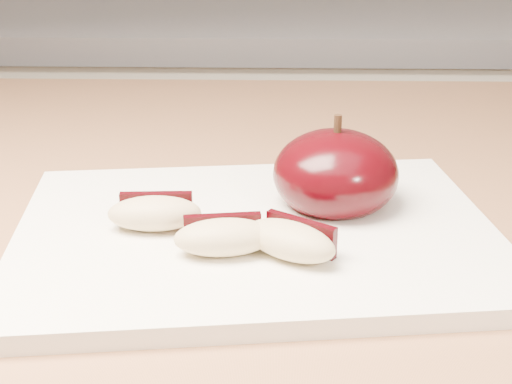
{
  "coord_description": "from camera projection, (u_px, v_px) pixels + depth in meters",
  "views": [
    {
      "loc": [
        -0.08,
        -0.08,
        1.12
      ],
      "look_at": [
        -0.09,
        0.35,
        0.94
      ],
      "focal_mm": 50.0,
      "sensor_mm": 36.0,
      "label": 1
    }
  ],
  "objects": [
    {
      "name": "apple_wedge_a",
      "position": [
        155.0,
        213.0,
        0.48
      ],
      "size": [
        0.06,
        0.03,
        0.02
      ],
      "rotation": [
        0.0,
        0.0,
        0.06
      ],
      "color": "tan",
      "rests_on": "cutting_board"
    },
    {
      "name": "apple_wedge_c",
      "position": [
        291.0,
        240.0,
        0.44
      ],
      "size": [
        0.07,
        0.06,
        0.02
      ],
      "rotation": [
        0.0,
        0.0,
        -0.59
      ],
      "color": "tan",
      "rests_on": "cutting_board"
    },
    {
      "name": "cutting_board",
      "position": [
        256.0,
        234.0,
        0.49
      ],
      "size": [
        0.35,
        0.27,
        0.01
      ],
      "primitive_type": "cube",
      "rotation": [
        0.0,
        0.0,
        0.12
      ],
      "color": "white",
      "rests_on": "island_counter"
    },
    {
      "name": "apple_wedge_b",
      "position": [
        224.0,
        236.0,
        0.44
      ],
      "size": [
        0.07,
        0.04,
        0.02
      ],
      "rotation": [
        0.0,
        0.0,
        0.14
      ],
      "color": "tan",
      "rests_on": "cutting_board"
    },
    {
      "name": "back_cabinet",
      "position": [
        311.0,
        245.0,
        1.43
      ],
      "size": [
        2.4,
        0.62,
        0.94
      ],
      "color": "silver",
      "rests_on": "ground"
    },
    {
      "name": "apple_half",
      "position": [
        335.0,
        174.0,
        0.51
      ],
      "size": [
        0.1,
        0.1,
        0.08
      ],
      "rotation": [
        0.0,
        0.0,
        -0.14
      ],
      "color": "black",
      "rests_on": "cutting_board"
    }
  ]
}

